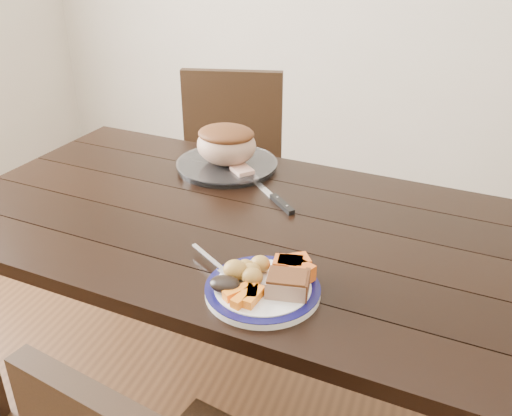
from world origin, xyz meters
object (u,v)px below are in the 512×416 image
(dining_table, at_px, (232,245))
(dinner_plate, at_px, (263,290))
(chair_far, at_px, (230,173))
(carving_knife, at_px, (276,199))
(serving_platter, at_px, (227,166))
(pork_slice, at_px, (287,285))
(roast_joint, at_px, (226,145))
(fork, at_px, (216,264))

(dining_table, xyz_separation_m, dinner_plate, (0.20, -0.31, 0.10))
(chair_far, height_order, carving_knife, chair_far)
(dining_table, height_order, chair_far, chair_far)
(serving_platter, height_order, pork_slice, pork_slice)
(dining_table, xyz_separation_m, serving_platter, (-0.14, 0.30, 0.10))
(carving_knife, bearing_deg, dinner_plate, -30.58)
(chair_far, height_order, pork_slice, chair_far)
(dining_table, distance_m, pork_slice, 0.43)
(serving_platter, relative_size, carving_knife, 1.34)
(dinner_plate, xyz_separation_m, roast_joint, (-0.34, 0.62, 0.07))
(chair_far, distance_m, roast_joint, 0.56)
(chair_far, xyz_separation_m, roast_joint, (0.17, -0.43, 0.31))
(fork, relative_size, carving_knife, 0.64)
(dinner_plate, bearing_deg, serving_platter, 118.75)
(fork, bearing_deg, chair_far, 145.37)
(serving_platter, xyz_separation_m, carving_knife, (0.23, -0.17, -0.00))
(dinner_plate, distance_m, fork, 0.14)
(carving_knife, bearing_deg, fork, -47.91)
(pork_slice, height_order, fork, pork_slice)
(fork, height_order, carving_knife, fork)
(roast_joint, height_order, carving_knife, roast_joint)
(carving_knife, bearing_deg, chair_far, 168.51)
(serving_platter, distance_m, roast_joint, 0.07)
(dining_table, distance_m, roast_joint, 0.38)
(roast_joint, bearing_deg, carving_knife, -37.23)
(dining_table, relative_size, pork_slice, 19.14)
(chair_far, relative_size, pork_slice, 10.60)
(dinner_plate, bearing_deg, pork_slice, -4.76)
(dinner_plate, distance_m, serving_platter, 0.70)
(dining_table, relative_size, serving_platter, 5.18)
(serving_platter, relative_size, fork, 2.08)
(dinner_plate, height_order, serving_platter, serving_platter)
(carving_knife, bearing_deg, pork_slice, -24.06)
(pork_slice, relative_size, fork, 0.56)
(pork_slice, xyz_separation_m, roast_joint, (-0.39, 0.62, 0.04))
(chair_far, relative_size, fork, 5.96)
(chair_far, height_order, dinner_plate, chair_far)
(dining_table, height_order, serving_platter, serving_platter)
(pork_slice, relative_size, roast_joint, 0.45)
(dining_table, relative_size, roast_joint, 8.53)
(serving_platter, xyz_separation_m, fork, (0.20, -0.57, 0.01))
(chair_far, bearing_deg, roast_joint, 97.75)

